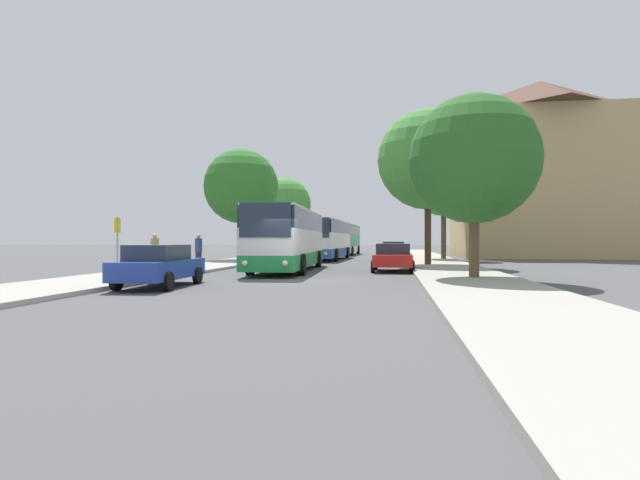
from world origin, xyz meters
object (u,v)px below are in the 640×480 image
bus_middle (327,239)px  pedestrian_waiting_near (155,253)px  bus_rear (344,239)px  parked_car_right_near (393,257)px  bus_front (288,238)px  tree_right_mid (428,160)px  tree_right_near (474,159)px  tree_left_far (285,204)px  parked_car_right_far (393,251)px  pedestrian_waiting_far (199,251)px  parked_car_left_curb (159,265)px  tree_left_near (241,186)px  bus_stop_sign (117,239)px  tree_right_far (444,184)px

bus_middle → pedestrian_waiting_near: (-5.46, -19.57, -0.70)m
bus_rear → parked_car_right_near: 29.93m
bus_front → tree_right_mid: tree_right_mid is taller
parked_car_right_near → tree_right_near: size_ratio=0.58×
tree_right_mid → tree_left_far: bearing=122.2°
parked_car_right_far → parked_car_right_near: bearing=86.4°
parked_car_right_far → pedestrian_waiting_far: 19.08m
pedestrian_waiting_near → tree_right_mid: tree_right_mid is taller
parked_car_left_curb → bus_middle: bearing=81.2°
bus_rear → tree_left_near: size_ratio=1.36×
tree_left_near → bus_middle: bearing=34.0°
bus_front → tree_left_near: (-6.02, 11.15, 4.03)m
bus_rear → pedestrian_waiting_near: bus_rear is taller
bus_front → tree_left_near: 13.30m
tree_left_near → bus_stop_sign: bearing=-89.2°
tree_right_near → tree_right_far: bearing=87.5°
tree_right_mid → tree_right_far: tree_right_mid is taller
tree_left_near → pedestrian_waiting_far: bearing=-82.2°
bus_middle → tree_right_near: 22.60m
bus_rear → tree_right_near: (8.53, -35.05, 3.05)m
pedestrian_waiting_near → tree_right_mid: size_ratio=0.19×
parked_car_right_near → tree_right_far: tree_right_far is taller
bus_stop_sign → tree_left_near: 18.35m
pedestrian_waiting_near → tree_left_near: tree_left_near is taller
bus_rear → pedestrian_waiting_near: (-5.48, -33.93, -0.72)m
tree_left_far → bus_rear: bearing=26.1°
pedestrian_waiting_near → tree_left_near: bearing=-21.8°
parked_car_right_near → tree_right_mid: bearing=-112.0°
tree_left_near → bus_front: bearing=-61.6°
bus_rear → parked_car_right_far: 16.04m
pedestrian_waiting_near → parked_car_right_far: bearing=-54.3°
tree_left_near → tree_right_mid: 14.90m
bus_middle → tree_right_near: bearing=-65.5°
parked_car_left_curb → pedestrian_waiting_near: size_ratio=2.55×
tree_left_far → tree_right_near: 35.25m
tree_left_near → tree_left_far: bearing=89.7°
pedestrian_waiting_far → tree_right_mid: bearing=-78.9°
bus_rear → tree_right_far: size_ratio=1.33×
parked_car_right_near → bus_rear: bearing=-78.6°
bus_front → tree_left_far: bearing=100.5°
tree_right_mid → tree_right_far: (1.95, 10.02, -0.37)m
pedestrian_waiting_far → tree_left_near: tree_left_near is taller
parked_car_left_curb → parked_car_right_far: (8.03, 24.22, 0.03)m
parked_car_left_curb → tree_right_mid: (10.12, 14.84, 5.78)m
parked_car_right_far → pedestrian_waiting_near: bearing=56.6°
bus_front → bus_stop_sign: bus_front is taller
bus_stop_sign → tree_right_far: 27.15m
tree_right_far → bus_stop_sign: bearing=-124.9°
tree_left_far → tree_right_near: size_ratio=1.13×
bus_middle → parked_car_right_far: 5.56m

